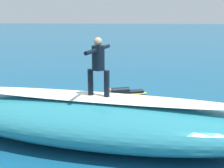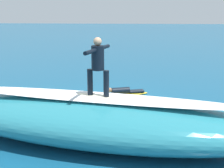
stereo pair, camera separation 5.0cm
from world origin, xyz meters
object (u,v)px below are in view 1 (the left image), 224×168
Objects in this scene: surfboard_riding at (99,97)px; surfer_riding at (98,62)px; surfboard_paddling at (120,94)px; surfer_paddling at (123,91)px.

surfer_riding is at bearing 113.90° from surfboard_riding.
surfer_riding is 0.64× the size of surfboard_paddling.
surfboard_riding reaches higher than surfboard_paddling.
surfer_paddling reaches higher than surfboard_paddling.
surfboard_paddling is at bearing 0.00° from surfer_paddling.
surfboard_paddling is at bearing -78.52° from surfboard_riding.
surfboard_riding reaches higher than surfer_paddling.
surfboard_paddling is 1.54× the size of surfer_paddling.
surfer_riding is 5.14m from surfboard_paddling.
surfer_riding reaches higher than surfboard_paddling.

